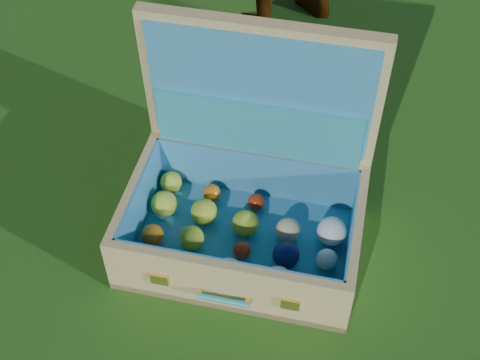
# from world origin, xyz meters

# --- Properties ---
(ground) EXTENTS (60.00, 60.00, 0.00)m
(ground) POSITION_xyz_m (0.00, 0.00, 0.00)
(ground) COLOR #215114
(ground) RESTS_ON ground
(suitcase) EXTENTS (0.78, 0.65, 0.64)m
(suitcase) POSITION_xyz_m (0.20, -0.07, 0.18)
(suitcase) COLOR #D8B874
(suitcase) RESTS_ON ground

